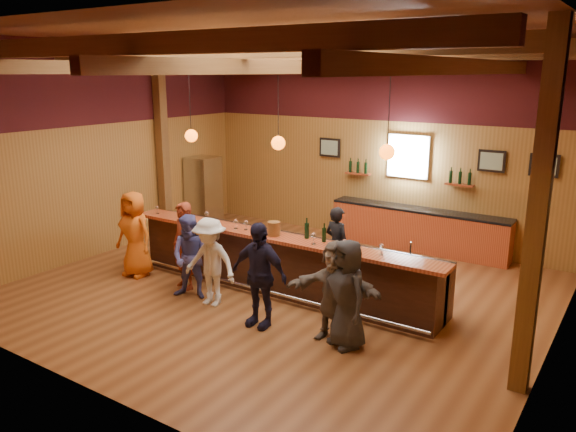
{
  "coord_description": "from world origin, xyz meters",
  "views": [
    {
      "loc": [
        5.41,
        -7.88,
        3.89
      ],
      "look_at": [
        0.0,
        0.3,
        1.35
      ],
      "focal_mm": 35.0,
      "sensor_mm": 36.0,
      "label": 1
    }
  ],
  "objects": [
    {
      "name": "glass_d",
      "position": [
        -0.8,
        -0.21,
        1.24
      ],
      "size": [
        0.08,
        0.08,
        0.18
      ],
      "color": "silver",
      "rests_on": "bar_counter"
    },
    {
      "name": "glass_g",
      "position": [
        1.41,
        -0.19,
        1.23
      ],
      "size": [
        0.07,
        0.07,
        0.16
      ],
      "color": "silver",
      "rests_on": "bar_counter"
    },
    {
      "name": "glass_h",
      "position": [
        2.04,
        -0.14,
        1.24
      ],
      "size": [
        0.08,
        0.08,
        0.19
      ],
      "color": "silver",
      "rests_on": "bar_counter"
    },
    {
      "name": "customer_brown",
      "position": [
        1.74,
        -1.09,
        0.76
      ],
      "size": [
        1.48,
        0.78,
        1.53
      ],
      "primitive_type": "imported",
      "rotation": [
        0.0,
        0.0,
        0.25
      ],
      "color": "#655A51",
      "rests_on": "ground"
    },
    {
      "name": "customer_dark",
      "position": [
        1.99,
        -1.18,
        0.8
      ],
      "size": [
        0.93,
        0.82,
        1.61
      ],
      "primitive_type": "imported",
      "rotation": [
        0.0,
        0.0,
        -0.48
      ],
      "color": "#29292B",
      "rests_on": "ground"
    },
    {
      "name": "room",
      "position": [
        0.0,
        0.06,
        3.21
      ],
      "size": [
        9.04,
        9.0,
        4.52
      ],
      "color": "brown",
      "rests_on": "ground"
    },
    {
      "name": "glass_a",
      "position": [
        -2.82,
        -0.21,
        1.23
      ],
      "size": [
        0.07,
        0.07,
        0.16
      ],
      "color": "silver",
      "rests_on": "bar_counter"
    },
    {
      "name": "glass_b",
      "position": [
        -1.91,
        -0.25,
        1.23
      ],
      "size": [
        0.08,
        0.08,
        0.17
      ],
      "color": "silver",
      "rests_on": "bar_counter"
    },
    {
      "name": "bottle_a",
      "position": [
        0.6,
        -0.02,
        1.25
      ],
      "size": [
        0.08,
        0.08,
        0.36
      ],
      "color": "black",
      "rests_on": "bar_counter"
    },
    {
      "name": "bar_counter",
      "position": [
        0.02,
        0.15,
        0.52
      ],
      "size": [
        6.3,
        1.07,
        1.11
      ],
      "color": "black",
      "rests_on": "ground"
    },
    {
      "name": "pendant_lights",
      "position": [
        0.0,
        0.0,
        2.71
      ],
      "size": [
        4.24,
        0.24,
        1.37
      ],
      "color": "black",
      "rests_on": "room"
    },
    {
      "name": "customer_orange",
      "position": [
        -2.8,
        -0.84,
        0.84
      ],
      "size": [
        0.84,
        0.57,
        1.68
      ],
      "primitive_type": "imported",
      "rotation": [
        0.0,
        0.0,
        0.04
      ],
      "color": "#DB5F14",
      "rests_on": "ground"
    },
    {
      "name": "back_bar_cabinet",
      "position": [
        1.2,
        3.72,
        0.48
      ],
      "size": [
        4.0,
        0.52,
        0.95
      ],
      "color": "#92351A",
      "rests_on": "ground"
    },
    {
      "name": "framed_pictures",
      "position": [
        1.67,
        3.94,
        2.1
      ],
      "size": [
        5.35,
        0.05,
        0.45
      ],
      "color": "black",
      "rests_on": "room"
    },
    {
      "name": "customer_white",
      "position": [
        -0.63,
        -1.13,
        0.77
      ],
      "size": [
        1.02,
        0.63,
        1.53
      ],
      "primitive_type": "imported",
      "rotation": [
        0.0,
        0.0,
        0.07
      ],
      "color": "silver",
      "rests_on": "ground"
    },
    {
      "name": "bartender",
      "position": [
        0.66,
        0.97,
        0.74
      ],
      "size": [
        0.6,
        0.46,
        1.47
      ],
      "primitive_type": "imported",
      "rotation": [
        0.0,
        0.0,
        2.92
      ],
      "color": "black",
      "rests_on": "ground"
    },
    {
      "name": "bottle_b",
      "position": [
        0.94,
        -0.03,
        1.24
      ],
      "size": [
        0.07,
        0.07,
        0.32
      ],
      "color": "black",
      "rests_on": "bar_counter"
    },
    {
      "name": "customer_navy",
      "position": [
        0.53,
        -1.32,
        0.84
      ],
      "size": [
        0.99,
        0.43,
        1.68
      ],
      "primitive_type": "imported",
      "rotation": [
        0.0,
        0.0,
        0.02
      ],
      "color": "#1C1A34",
      "rests_on": "ground"
    },
    {
      "name": "glass_c",
      "position": [
        -1.58,
        -0.12,
        1.25
      ],
      "size": [
        0.09,
        0.09,
        0.2
      ],
      "color": "silver",
      "rests_on": "bar_counter"
    },
    {
      "name": "ice_bucket",
      "position": [
        0.04,
        -0.2,
        1.23
      ],
      "size": [
        0.23,
        0.23,
        0.25
      ],
      "primitive_type": "cylinder",
      "color": "brown",
      "rests_on": "bar_counter"
    },
    {
      "name": "window",
      "position": [
        0.8,
        3.95,
        2.05
      ],
      "size": [
        0.95,
        0.09,
        0.95
      ],
      "color": "silver",
      "rests_on": "room"
    },
    {
      "name": "wine_shelves",
      "position": [
        0.8,
        3.88,
        1.62
      ],
      "size": [
        3.0,
        0.18,
        0.3
      ],
      "color": "#92351A",
      "rests_on": "room"
    },
    {
      "name": "glass_e",
      "position": [
        -0.6,
        -0.17,
        1.24
      ],
      "size": [
        0.08,
        0.08,
        0.18
      ],
      "color": "silver",
      "rests_on": "bar_counter"
    },
    {
      "name": "customer_denim",
      "position": [
        -1.11,
        -1.07,
        0.75
      ],
      "size": [
        0.87,
        0.77,
        1.5
      ],
      "primitive_type": "imported",
      "rotation": [
        0.0,
        0.0,
        0.32
      ],
      "color": "#5357A6",
      "rests_on": "ground"
    },
    {
      "name": "customer_redvest",
      "position": [
        -1.54,
        -0.8,
        0.81
      ],
      "size": [
        0.67,
        0.53,
        1.61
      ],
      "primitive_type": "imported",
      "rotation": [
        0.0,
        0.0,
        -0.28
      ],
      "color": "maroon",
      "rests_on": "ground"
    },
    {
      "name": "stainless_fridge",
      "position": [
        -4.1,
        2.6,
        0.9
      ],
      "size": [
        0.7,
        0.7,
        1.8
      ],
      "primitive_type": "cube",
      "color": "silver",
      "rests_on": "ground"
    },
    {
      "name": "glass_f",
      "position": [
        0.86,
        -0.24,
        1.25
      ],
      "size": [
        0.09,
        0.09,
        0.2
      ],
      "color": "silver",
      "rests_on": "bar_counter"
    }
  ]
}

